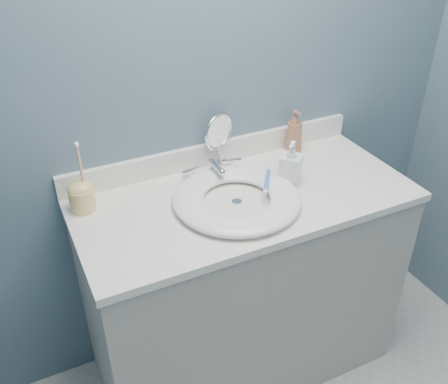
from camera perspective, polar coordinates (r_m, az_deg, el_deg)
back_wall at (r=1.86m, az=-1.36°, el=12.11°), size 2.20×0.02×2.40m
vanity_cabinet at (r=2.07m, az=2.17°, el=-10.99°), size 1.20×0.55×0.85m
countertop at (r=1.79m, az=2.45°, el=-0.79°), size 1.22×0.57×0.03m
backsplash at (r=1.97m, az=-1.11°, el=4.48°), size 1.22×0.02×0.09m
basin at (r=1.73m, az=1.48°, el=-0.75°), size 0.45×0.45×0.04m
drain at (r=1.74m, az=1.48°, el=-1.16°), size 0.04×0.04×0.01m
faucet at (r=1.88m, az=-1.25°, el=2.45°), size 0.25×0.13×0.07m
makeup_mirror at (r=1.92m, az=-0.61°, el=6.22°), size 0.14×0.08×0.22m
soap_bottle_amber at (r=2.05m, az=8.04°, el=6.85°), size 0.07×0.07×0.18m
soap_bottle_clear at (r=1.84m, az=7.68°, el=3.34°), size 0.11×0.11×0.16m
toothbrush_holder at (r=1.75m, az=-15.97°, el=-0.33°), size 0.09×0.09×0.25m
toothbrush_lying at (r=1.78m, az=4.93°, el=1.13°), size 0.11×0.15×0.02m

